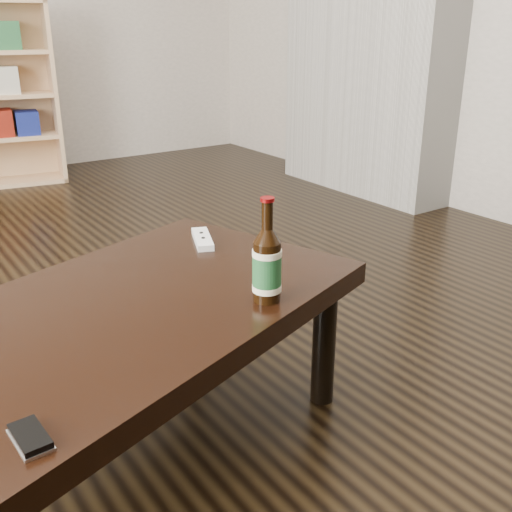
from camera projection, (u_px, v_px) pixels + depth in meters
floor at (61, 396)px, 1.75m from camera, size 5.00×6.00×0.01m
bookshelf at (4, 91)px, 3.86m from camera, size 0.66×0.39×1.15m
coffee_table at (125, 327)px, 1.38m from camera, size 1.27×0.98×0.42m
beer_bottle at (267, 265)px, 1.35m from camera, size 0.08×0.08×0.24m
phone at (30, 438)px, 0.91m from camera, size 0.05×0.09×0.02m
remote at (202, 239)px, 1.74m from camera, size 0.11×0.17×0.02m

